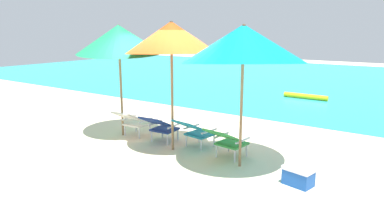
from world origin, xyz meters
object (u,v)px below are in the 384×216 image
lounge_chair_far_left (133,120)px  beach_umbrella_right (243,44)px  lounge_chair_far_right (227,140)px  swim_buoy (305,96)px  cooler_box (298,176)px  lounge_chair_near_right (195,130)px  beach_umbrella_center (171,37)px  beach_umbrella_left (119,39)px  lounge_chair_near_left (160,126)px

lounge_chair_far_left → beach_umbrella_right: size_ratio=0.29×
lounge_chair_far_right → beach_umbrella_right: beach_umbrella_right is taller
swim_buoy → cooler_box: cooler_box is taller
swim_buoy → lounge_chair_far_right: (0.62, -7.08, 0.31)m
lounge_chair_near_right → cooler_box: bearing=-12.7°
lounge_chair_far_right → beach_umbrella_center: 2.31m
lounge_chair_far_left → beach_umbrella_center: (1.34, -0.18, 1.95)m
swim_buoy → beach_umbrella_center: bearing=-94.7°
cooler_box → lounge_chair_far_right: bearing=166.9°
beach_umbrella_left → cooler_box: (4.41, -0.36, -2.13)m
swim_buoy → beach_umbrella_center: size_ratio=0.59×
beach_umbrella_left → beach_umbrella_center: size_ratio=1.02×
lounge_chair_far_left → lounge_chair_far_right: 2.56m
lounge_chair_near_left → lounge_chair_far_right: 1.72m
lounge_chair_far_right → beach_umbrella_left: (-2.86, -0.01, 1.89)m
lounge_chair_far_left → beach_umbrella_right: bearing=-4.0°
lounge_chair_near_left → lounge_chair_far_left: bearing=-179.8°
swim_buoy → beach_umbrella_left: (-2.24, -7.09, 2.19)m
lounge_chair_far_left → cooler_box: size_ratio=1.73×
cooler_box → swim_buoy: bearing=106.3°
beach_umbrella_right → lounge_chair_far_right: bearing=155.5°
lounge_chair_far_left → beach_umbrella_center: 2.37m
lounge_chair_far_left → lounge_chair_far_right: size_ratio=0.98×
lounge_chair_far_right → cooler_box: 1.61m
swim_buoy → beach_umbrella_right: size_ratio=0.52×
lounge_chair_near_left → beach_umbrella_left: beach_umbrella_left is taller
lounge_chair_far_left → lounge_chair_near_left: same height
cooler_box → lounge_chair_near_left: bearing=173.1°
lounge_chair_near_right → beach_umbrella_center: (-0.34, -0.33, 1.95)m
lounge_chair_far_right → cooler_box: lounge_chair_far_right is taller
lounge_chair_far_right → beach_umbrella_left: size_ratio=0.34×
beach_umbrella_right → cooler_box: 2.41m
lounge_chair_near_right → beach_umbrella_right: 2.27m
swim_buoy → lounge_chair_near_left: bearing=-98.8°
lounge_chair_far_left → lounge_chair_near_right: 1.69m
swim_buoy → lounge_chair_near_right: bearing=-92.2°
lounge_chair_far_left → beach_umbrella_left: (-0.30, -0.04, 1.89)m
swim_buoy → beach_umbrella_left: 7.75m
swim_buoy → lounge_chair_near_left: (-1.10, -7.04, 0.31)m
beach_umbrella_center → lounge_chair_near_right: bearing=44.8°
beach_umbrella_right → cooler_box: size_ratio=5.87×
lounge_chair_near_left → beach_umbrella_right: 2.81m
lounge_chair_far_left → beach_umbrella_center: size_ratio=0.34×
lounge_chair_far_left → lounge_chair_near_left: 0.84m
lounge_chair_near_left → beach_umbrella_right: bearing=-5.7°
lounge_chair_near_left → beach_umbrella_center: bearing=-20.5°
lounge_chair_far_left → beach_umbrella_center: bearing=-7.8°
lounge_chair_far_left → swim_buoy: bearing=74.6°
swim_buoy → lounge_chair_near_left: size_ratio=1.77×
lounge_chair_far_right → swim_buoy: bearing=95.0°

